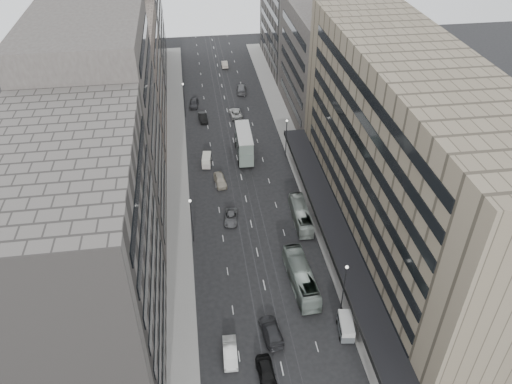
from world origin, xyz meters
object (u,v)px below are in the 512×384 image
panel_van (207,160)px  sedan_0 (266,373)px  bus_far (301,215)px  bus_near (301,277)px  vw_microbus (346,326)px  sedan_2 (231,217)px  double_decker (244,143)px  sedan_1 (230,352)px

panel_van → sedan_0: bearing=-77.7°
bus_far → sedan_0: 30.12m
bus_near → bus_far: size_ratio=1.16×
vw_microbus → sedan_0: vw_microbus is taller
sedan_2 → panel_van: bearing=107.1°
vw_microbus → bus_near: bearing=121.7°
bus_near → bus_far: bearing=-104.8°
bus_far → sedan_0: (-10.36, -28.28, -0.55)m
double_decker → sedan_1: size_ratio=2.07×
vw_microbus → sedan_1: (-15.30, -1.57, -0.42)m
bus_near → vw_microbus: bus_near is taller
vw_microbus → sedan_0: (-11.29, -5.10, -0.37)m
sedan_1 → sedan_2: (2.85, 26.68, -0.15)m
sedan_2 → sedan_0: bearing=-80.1°
bus_near → bus_far: (3.06, 14.18, -0.23)m
sedan_0 → vw_microbus: bearing=21.8°
bus_far → sedan_0: bearing=71.0°
panel_van → sedan_0: panel_van is taller
sedan_1 → bus_near: bearing=45.3°
double_decker → sedan_2: double_decker is taller
bus_near → vw_microbus: 9.85m
bus_far → double_decker: size_ratio=1.00×
bus_near → sedan_2: bearing=-64.9°
bus_near → vw_microbus: (3.99, -9.00, -0.42)m
vw_microbus → sedan_2: 28.03m
bus_far → sedan_1: 28.62m
bus_far → sedan_2: size_ratio=2.13×
double_decker → sedan_0: double_decker is taller
bus_near → panel_van: bus_near is taller
bus_far → sedan_2: bus_far is taller
panel_van → sedan_2: bearing=-73.1°
double_decker → sedan_1: 47.42m
double_decker → sedan_2: (-4.75, -20.08, -2.31)m
panel_van → vw_microbus: bearing=-62.8°
panel_van → bus_far: bearing=-46.1°
bus_far → bus_near: bearing=79.0°
sedan_0 → sedan_1: (-4.00, 3.52, -0.05)m
double_decker → sedan_2: bearing=-101.7°
double_decker → bus_near: bearing=-82.6°
panel_van → sedan_1: 44.29m
double_decker → vw_microbus: double_decker is taller
sedan_0 → sedan_2: 30.23m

